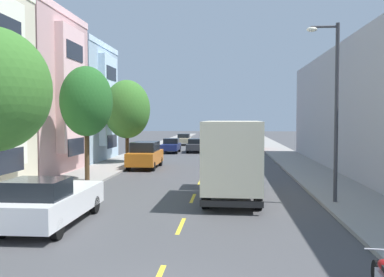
% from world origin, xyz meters
% --- Properties ---
extents(ground_plane, '(160.00, 160.00, 0.00)m').
position_xyz_m(ground_plane, '(0.00, 30.00, 0.00)').
color(ground_plane, '#424244').
extents(sidewalk_left, '(3.20, 120.00, 0.14)m').
position_xyz_m(sidewalk_left, '(-7.10, 28.00, 0.07)').
color(sidewalk_left, gray).
rests_on(sidewalk_left, ground_plane).
extents(sidewalk_right, '(3.20, 120.00, 0.14)m').
position_xyz_m(sidewalk_right, '(7.10, 28.00, 0.07)').
color(sidewalk_right, gray).
rests_on(sidewalk_right, ground_plane).
extents(lane_centerline_dashes, '(0.14, 47.20, 0.01)m').
position_xyz_m(lane_centerline_dashes, '(0.00, 24.50, 0.00)').
color(lane_centerline_dashes, yellow).
rests_on(lane_centerline_dashes, ground_plane).
extents(townhouse_fourth_powder_blue, '(12.04, 8.35, 9.91)m').
position_xyz_m(townhouse_fourth_powder_blue, '(-14.31, 27.93, 4.75)').
color(townhouse_fourth_powder_blue, '#9EB7CC').
rests_on(townhouse_fourth_powder_blue, ground_plane).
extents(street_tree_second, '(2.95, 2.95, 6.45)m').
position_xyz_m(street_tree_second, '(-6.40, 16.32, 4.59)').
color(street_tree_second, '#47331E').
rests_on(street_tree_second, sidewalk_left).
extents(street_tree_third, '(3.67, 3.67, 6.53)m').
position_xyz_m(street_tree_third, '(-6.40, 26.05, 4.35)').
color(street_tree_third, '#47331E').
rests_on(street_tree_third, sidewalk_left).
extents(street_lamp, '(1.35, 0.28, 7.46)m').
position_xyz_m(street_lamp, '(5.96, 11.02, 4.42)').
color(street_lamp, '#38383D').
rests_on(street_lamp, sidewalk_right).
extents(delivery_box_truck, '(2.53, 7.23, 3.53)m').
position_xyz_m(delivery_box_truck, '(1.80, 12.00, 1.97)').
color(delivery_box_truck, beige).
rests_on(delivery_box_truck, ground_plane).
extents(parked_hatchback_champagne, '(1.78, 4.02, 1.50)m').
position_xyz_m(parked_hatchback_champagne, '(-4.40, 50.19, 0.76)').
color(parked_hatchback_champagne, tan).
rests_on(parked_hatchback_champagne, ground_plane).
extents(parked_suv_orange, '(1.96, 4.81, 1.93)m').
position_xyz_m(parked_suv_orange, '(-4.41, 23.33, 0.99)').
color(parked_suv_orange, orange).
rests_on(parked_suv_orange, ground_plane).
extents(parked_hatchback_navy, '(1.75, 4.01, 1.50)m').
position_xyz_m(parked_hatchback_navy, '(-4.38, 37.14, 0.76)').
color(parked_hatchback_navy, navy).
rests_on(parked_hatchback_navy, ground_plane).
extents(parked_pickup_red, '(2.03, 5.31, 1.73)m').
position_xyz_m(parked_pickup_red, '(4.42, 41.88, 0.83)').
color(parked_pickup_red, '#AD1E1E').
rests_on(parked_pickup_red, ground_plane).
extents(parked_pickup_white, '(2.01, 5.31, 1.73)m').
position_xyz_m(parked_pickup_white, '(-4.43, 6.66, 0.83)').
color(parked_pickup_white, silver).
rests_on(parked_pickup_white, ground_plane).
extents(moving_charcoal_sedan, '(1.80, 4.50, 1.43)m').
position_xyz_m(moving_charcoal_sedan, '(-1.80, 38.24, 0.75)').
color(moving_charcoal_sedan, '#333338').
rests_on(moving_charcoal_sedan, ground_plane).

